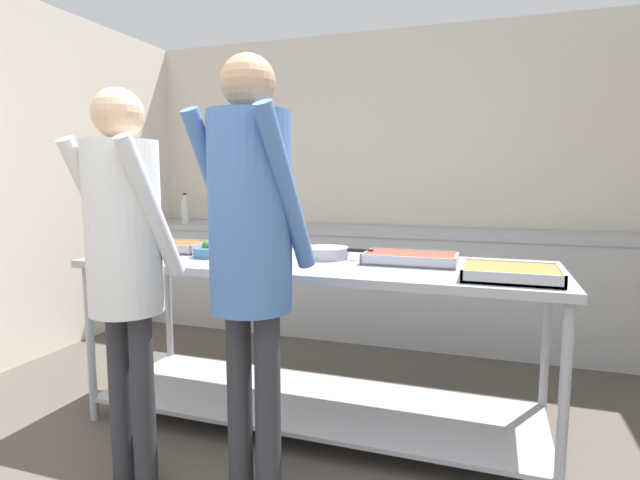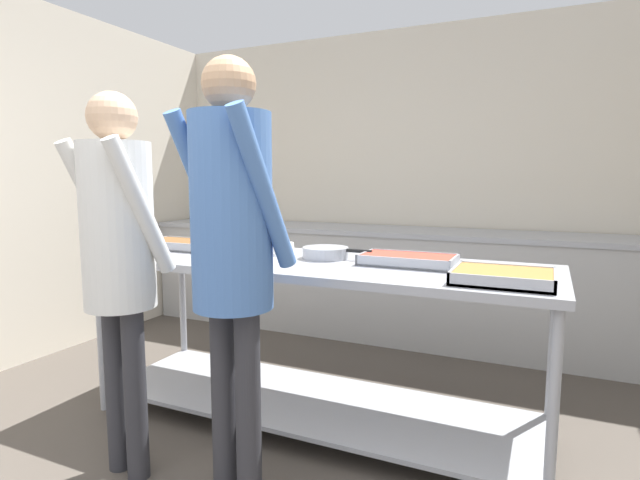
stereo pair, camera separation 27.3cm
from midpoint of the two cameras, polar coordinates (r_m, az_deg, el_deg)
The scene contains 13 objects.
wall_rear at distance 4.58m, azimuth 6.46°, elevation 6.67°, with size 4.79×0.06×2.65m.
wall_left at distance 4.26m, azimuth -33.26°, elevation 5.54°, with size 0.06×3.81×2.65m.
back_counter at distance 4.31m, azimuth 5.23°, elevation -4.84°, with size 4.63×0.65×0.93m.
serving_counter at distance 2.72m, azimuth -3.60°, elevation -8.58°, with size 2.48×0.81×0.92m.
serving_tray_greens at distance 3.20m, azimuth -19.02°, elevation -0.72°, with size 0.46×0.28×0.05m.
broccoli_bowl at distance 2.88m, azimuth -15.01°, elevation -1.20°, with size 0.19×0.19×0.10m.
plate_stack at distance 2.92m, azimuth -8.49°, elevation -1.02°, with size 0.26×0.26×0.06m.
sauce_pan at distance 2.73m, azimuth -2.17°, elevation -1.41°, with size 0.39×0.25×0.06m.
serving_tray_roast at distance 2.58m, azimuth 7.34°, elevation -2.16°, with size 0.47×0.27×0.05m.
serving_tray_vegetables at distance 2.28m, azimuth 17.80°, elevation -3.66°, with size 0.41×0.33×0.05m.
guest_serving_left at distance 2.30m, azimuth -24.69°, elevation -0.40°, with size 0.44×0.38×1.72m.
guest_serving_right at distance 1.97m, azimuth -11.89°, elevation 0.75°, with size 0.48×0.42×1.82m.
water_bottle at distance 4.96m, azimuth -16.71°, elevation 3.39°, with size 0.08×0.08×0.29m.
Camera 1 is at (0.86, -0.83, 1.35)m, focal length 28.00 mm.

